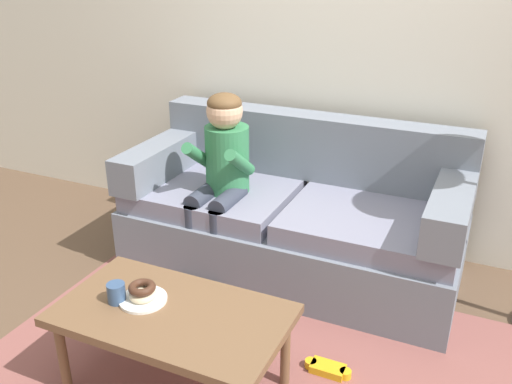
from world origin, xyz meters
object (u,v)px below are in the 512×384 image
Objects in this scene: couch at (294,218)px; person_child at (221,168)px; coffee_table at (173,320)px; toy_controller at (328,370)px; mug at (116,293)px; donut at (143,295)px.

person_child reaches higher than couch.
couch is 1.80× the size of person_child.
coffee_table is 1.11m from person_child.
toy_controller is at bearing -36.24° from person_child.
couch is 8.79× the size of toy_controller.
coffee_table is (-0.09, -1.23, 0.04)m from couch.
person_child reaches higher than toy_controller.
mug is 0.40× the size of toy_controller.
mug is 1.04m from toy_controller.
mug is (-0.10, -0.05, 0.01)m from donut.
mug is at bearing -105.44° from couch.
person_child is at bearing -152.42° from couch.
coffee_table is 4.40× the size of toy_controller.
coffee_table reaches higher than toy_controller.
mug is (-0.35, -1.27, 0.13)m from couch.
couch is 1.32m from mug.
mug is at bearing -171.41° from coffee_table.
person_child is (-0.29, 1.02, 0.29)m from coffee_table.
donut is at bearing -101.63° from couch.
person_child reaches higher than mug.
toy_controller is at bearing 31.97° from coffee_table.
coffee_table is 11.05× the size of mug.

